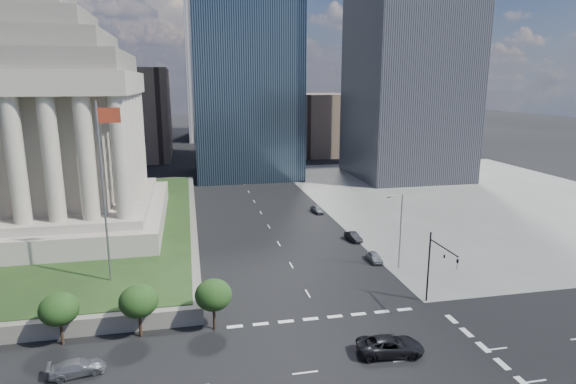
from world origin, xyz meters
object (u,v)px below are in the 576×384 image
object	(u,v)px
pickup_truck	(390,346)
parked_sedan_near	(375,257)
street_lamp_north	(399,227)
war_memorial	(38,99)
flagpole	(104,183)
traffic_signal_ne	(438,262)
parked_sedan_mid	(353,237)
parked_sedan_far	(317,209)
suv_grey	(77,367)

from	to	relation	value
pickup_truck	parked_sedan_near	bearing A→B (deg)	-10.90
street_lamp_north	parked_sedan_near	bearing A→B (deg)	123.41
war_memorial	flagpole	bearing A→B (deg)	-63.11
traffic_signal_ne	parked_sedan_mid	world-z (taller)	traffic_signal_ne
traffic_signal_ne	pickup_truck	world-z (taller)	traffic_signal_ne
war_memorial	traffic_signal_ne	size ratio (longest dim) A/B	4.88
war_memorial	parked_sedan_near	world-z (taller)	war_memorial
pickup_truck	parked_sedan_far	size ratio (longest dim) A/B	1.50
war_memorial	flagpole	world-z (taller)	war_memorial
suv_grey	parked_sedan_mid	distance (m)	44.39
traffic_signal_ne	flagpole	bearing A→B (deg)	163.29
war_memorial	street_lamp_north	bearing A→B (deg)	-25.92
pickup_truck	war_memorial	bearing A→B (deg)	49.82
parked_sedan_near	parked_sedan_mid	bearing A→B (deg)	91.98
flagpole	suv_grey	distance (m)	19.78
traffic_signal_ne	street_lamp_north	distance (m)	11.34
war_memorial	suv_grey	size ratio (longest dim) A/B	8.70
traffic_signal_ne	suv_grey	xyz separation A→B (m)	(-35.13, -5.03, -4.60)
war_memorial	parked_sedan_near	bearing A→B (deg)	-23.80
war_memorial	suv_grey	world-z (taller)	war_memorial
street_lamp_north	parked_sedan_mid	bearing A→B (deg)	98.63
war_memorial	parked_sedan_mid	distance (m)	51.20
street_lamp_north	pickup_truck	bearing A→B (deg)	-116.10
flagpole	parked_sedan_mid	world-z (taller)	flagpole
war_memorial	parked_sedan_mid	xyz separation A→B (m)	(45.50, -10.96, -20.77)
war_memorial	street_lamp_north	world-z (taller)	war_memorial
suv_grey	parked_sedan_far	distance (m)	55.98
street_lamp_north	parked_sedan_far	world-z (taller)	street_lamp_north
flagpole	traffic_signal_ne	distance (m)	36.69
flagpole	street_lamp_north	world-z (taller)	flagpole
suv_grey	parked_sedan_mid	size ratio (longest dim) A/B	1.18
traffic_signal_ne	parked_sedan_near	distance (m)	15.07
parked_sedan_near	parked_sedan_mid	world-z (taller)	same
parked_sedan_near	pickup_truck	bearing A→B (deg)	-105.45
war_memorial	parked_sedan_far	world-z (taller)	war_memorial
traffic_signal_ne	parked_sedan_far	size ratio (longest dim) A/B	2.01
street_lamp_north	pickup_truck	size ratio (longest dim) A/B	1.68
suv_grey	parked_sedan_near	size ratio (longest dim) A/B	1.22
flagpole	suv_grey	xyz separation A→B (m)	(-0.80, -15.34, -12.46)
war_memorial	flagpole	xyz separation A→B (m)	(12.17, -24.00, -8.29)
pickup_truck	parked_sedan_mid	xyz separation A→B (m)	(7.38, 30.85, -0.20)
flagpole	parked_sedan_near	world-z (taller)	flagpole
traffic_signal_ne	parked_sedan_mid	distance (m)	23.82
parked_sedan_near	traffic_signal_ne	bearing A→B (deg)	-82.50
flagpole	pickup_truck	world-z (taller)	flagpole
pickup_truck	parked_sedan_near	world-z (taller)	pickup_truck
war_memorial	traffic_signal_ne	bearing A→B (deg)	-36.42
parked_sedan_mid	street_lamp_north	bearing A→B (deg)	-90.01
flagpole	traffic_signal_ne	size ratio (longest dim) A/B	2.50
suv_grey	traffic_signal_ne	bearing A→B (deg)	-91.33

